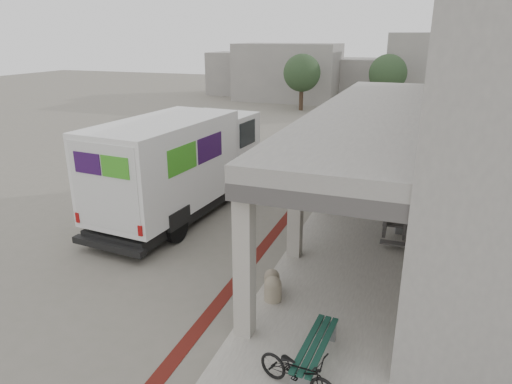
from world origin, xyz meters
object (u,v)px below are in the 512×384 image
at_px(bench, 315,349).
at_px(utility_cabinet, 403,217).
at_px(bicycle_black, 298,371).
at_px(fedex_truck, 182,163).

height_order(bench, utility_cabinet, utility_cabinet).
xyz_separation_m(bench, bicycle_black, (-0.12, -0.84, 0.10)).
xyz_separation_m(fedex_truck, bench, (6.51, -6.58, -1.48)).
height_order(fedex_truck, bicycle_black, fedex_truck).
bearing_deg(bench, bicycle_black, -94.73).
bearing_deg(fedex_truck, utility_cabinet, 9.94).
bearing_deg(bench, fedex_truck, 138.32).
height_order(bench, bicycle_black, bicycle_black).
distance_m(fedex_truck, utility_cabinet, 7.89).
xyz_separation_m(fedex_truck, bicycle_black, (6.38, -7.42, -1.39)).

